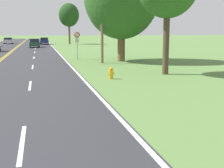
# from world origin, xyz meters

# --- Properties ---
(fire_hydrant) EXTENTS (0.43, 0.27, 0.73)m
(fire_hydrant) POSITION_xyz_m (8.05, 17.83, 0.37)
(fire_hydrant) COLOR gold
(fire_hydrant) RESTS_ON ground
(traffic_sign) EXTENTS (0.60, 0.10, 2.80)m
(traffic_sign) POSITION_xyz_m (7.65, 31.38, 2.12)
(traffic_sign) COLOR gray
(traffic_sign) RESTS_ON ground
(utility_pole_midground) EXTENTS (1.80, 0.24, 8.40)m
(utility_pole_midground) POSITION_xyz_m (9.41, 27.24, 4.35)
(utility_pole_midground) COLOR brown
(utility_pole_midground) RESTS_ON ground
(tree_right_cluster) EXTENTS (4.44, 4.44, 8.88)m
(tree_right_cluster) POSITION_xyz_m (10.57, 69.50, 6.30)
(tree_right_cluster) COLOR brown
(tree_right_cluster) RESTS_ON ground
(car_dark_green_hatchback_mid_near) EXTENTS (1.86, 3.74, 1.55)m
(car_dark_green_hatchback_mid_near) POSITION_xyz_m (3.11, 56.79, 0.82)
(car_dark_green_hatchback_mid_near) COLOR black
(car_dark_green_hatchback_mid_near) RESTS_ON ground
(car_dark_blue_van_mid_far) EXTENTS (1.94, 4.40, 1.50)m
(car_dark_blue_van_mid_far) POSITION_xyz_m (5.11, 68.81, 0.80)
(car_dark_blue_van_mid_far) COLOR black
(car_dark_blue_van_mid_far) RESTS_ON ground
(car_silver_hatchback_receding) EXTENTS (2.09, 4.06, 1.40)m
(car_silver_hatchback_receding) POSITION_xyz_m (-2.86, 74.34, 0.75)
(car_silver_hatchback_receding) COLOR black
(car_silver_hatchback_receding) RESTS_ON ground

